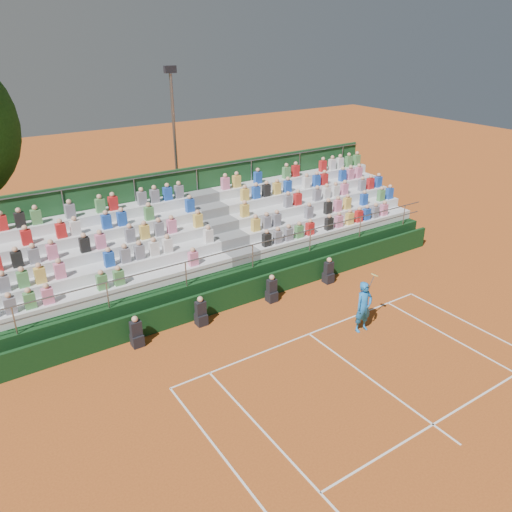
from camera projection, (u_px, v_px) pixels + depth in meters
ground at (309, 334)px, 18.12m from camera, size 90.00×90.00×0.00m
courtside_wall at (260, 287)px, 20.35m from camera, size 20.00×0.15×1.00m
line_officials at (241, 301)px, 19.41m from camera, size 9.15×0.40×1.19m
grandstand at (220, 248)px, 22.57m from camera, size 20.00×5.20×4.40m
tennis_player at (364, 307)px, 17.98m from camera, size 0.89×0.48×2.22m
floodlight_mast at (175, 139)px, 25.85m from camera, size 0.60×0.25×8.52m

